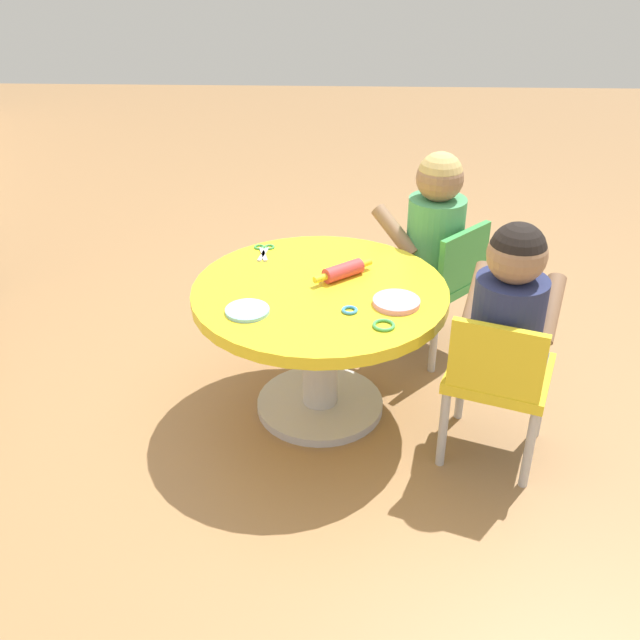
# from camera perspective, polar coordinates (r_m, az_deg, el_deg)

# --- Properties ---
(ground_plane) EXTENTS (10.00, 10.00, 0.00)m
(ground_plane) POSITION_cam_1_polar(r_m,az_deg,el_deg) (2.60, -0.00, -6.80)
(ground_plane) COLOR #9E7247
(craft_table) EXTENTS (0.82, 0.82, 0.47)m
(craft_table) POSITION_cam_1_polar(r_m,az_deg,el_deg) (2.40, -0.00, -0.09)
(craft_table) COLOR silver
(craft_table) RESTS_ON ground
(child_chair_left) EXTENTS (0.38, 0.38, 0.54)m
(child_chair_left) POSITION_cam_1_polar(r_m,az_deg,el_deg) (2.28, 13.67, -4.33)
(child_chair_left) COLOR #B7B7BC
(child_chair_left) RESTS_ON ground
(seated_child_left) EXTENTS (0.42, 0.37, 0.51)m
(seated_child_left) POSITION_cam_1_polar(r_m,az_deg,el_deg) (2.19, 14.55, 1.11)
(seated_child_left) COLOR #3F4772
(seated_child_left) RESTS_ON ground
(child_chair_right) EXTENTS (0.42, 0.42, 0.54)m
(child_chair_right) POSITION_cam_1_polar(r_m,az_deg,el_deg) (2.80, 9.23, 3.12)
(child_chair_right) COLOR #B7B7BC
(child_chair_right) RESTS_ON ground
(seated_child_right) EXTENTS (0.43, 0.44, 0.51)m
(seated_child_right) POSITION_cam_1_polar(r_m,az_deg,el_deg) (2.73, 8.95, 7.63)
(seated_child_right) COLOR #3F4772
(seated_child_right) RESTS_ON ground
(rolling_pin) EXTENTS (0.16, 0.19, 0.05)m
(rolling_pin) POSITION_cam_1_polar(r_m,az_deg,el_deg) (2.40, 1.82, 3.85)
(rolling_pin) COLOR #D83F3F
(rolling_pin) RESTS_ON craft_table
(craft_scissors) EXTENTS (0.14, 0.08, 0.01)m
(craft_scissors) POSITION_cam_1_polar(r_m,az_deg,el_deg) (2.60, -4.39, 5.44)
(craft_scissors) COLOR silver
(craft_scissors) RESTS_ON craft_table
(playdough_blob_0) EXTENTS (0.15, 0.15, 0.02)m
(playdough_blob_0) POSITION_cam_1_polar(r_m,az_deg,el_deg) (2.25, 5.97, 1.40)
(playdough_blob_0) COLOR pink
(playdough_blob_0) RESTS_ON craft_table
(playdough_blob_1) EXTENTS (0.13, 0.13, 0.01)m
(playdough_blob_1) POSITION_cam_1_polar(r_m,az_deg,el_deg) (2.21, -5.68, 0.74)
(playdough_blob_1) COLOR #8CCCF2
(playdough_blob_1) RESTS_ON craft_table
(cookie_cutter_0) EXTENTS (0.05, 0.05, 0.01)m
(cookie_cutter_0) POSITION_cam_1_polar(r_m,az_deg,el_deg) (2.21, 2.32, 0.78)
(cookie_cutter_0) COLOR #3F99D8
(cookie_cutter_0) RESTS_ON craft_table
(cookie_cutter_1) EXTENTS (0.07, 0.07, 0.01)m
(cookie_cutter_1) POSITION_cam_1_polar(r_m,az_deg,el_deg) (2.14, 4.99, -0.40)
(cookie_cutter_1) COLOR #4CB259
(cookie_cutter_1) RESTS_ON craft_table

